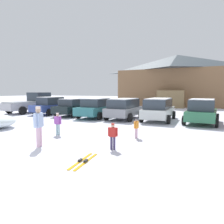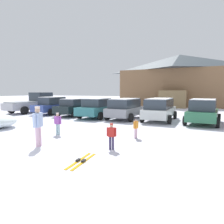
{
  "view_description": "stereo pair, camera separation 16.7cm",
  "coord_description": "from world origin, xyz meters",
  "px_view_note": "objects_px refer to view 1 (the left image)",
  "views": [
    {
      "loc": [
        5.87,
        -3.77,
        2.29
      ],
      "look_at": [
        1.27,
        6.28,
        1.13
      ],
      "focal_mm": 32.0,
      "sensor_mm": 36.0,
      "label": 1
    },
    {
      "loc": [
        6.02,
        -3.7,
        2.29
      ],
      "look_at": [
        1.27,
        6.28,
        1.13
      ],
      "focal_mm": 32.0,
      "sensor_mm": 36.0,
      "label": 2
    }
  ],
  "objects_px": {
    "parked_grey_wagon": "(124,108)",
    "skier_adult_in_blue_parka": "(39,124)",
    "parked_green_coupe": "(202,111)",
    "skier_child_in_purple_jacket": "(58,123)",
    "pair_of_skis": "(83,161)",
    "ski_lodge": "(176,80)",
    "skier_child_in_red_jacket": "(113,135)",
    "parked_silver_wagon": "(159,109)",
    "pickup_truck": "(32,103)",
    "parked_teal_hatchback": "(97,108)",
    "parked_blue_hatchback": "(52,105)",
    "skier_child_in_orange_jacket": "(136,127)",
    "parked_black_sedan": "(73,107)"
  },
  "relations": [
    {
      "from": "parked_teal_hatchback",
      "to": "skier_child_in_orange_jacket",
      "type": "height_order",
      "value": "parked_teal_hatchback"
    },
    {
      "from": "parked_grey_wagon",
      "to": "parked_silver_wagon",
      "type": "bearing_deg",
      "value": 7.88
    },
    {
      "from": "parked_grey_wagon",
      "to": "skier_adult_in_blue_parka",
      "type": "relative_size",
      "value": 2.5
    },
    {
      "from": "parked_silver_wagon",
      "to": "skier_child_in_orange_jacket",
      "type": "relative_size",
      "value": 4.78
    },
    {
      "from": "parked_silver_wagon",
      "to": "parked_green_coupe",
      "type": "xyz_separation_m",
      "value": [
        3.08,
        -0.3,
        -0.06
      ]
    },
    {
      "from": "parked_blue_hatchback",
      "to": "skier_child_in_purple_jacket",
      "type": "height_order",
      "value": "parked_blue_hatchback"
    },
    {
      "from": "parked_blue_hatchback",
      "to": "parked_teal_hatchback",
      "type": "distance_m",
      "value": 5.5
    },
    {
      "from": "parked_silver_wagon",
      "to": "skier_child_in_red_jacket",
      "type": "height_order",
      "value": "parked_silver_wagon"
    },
    {
      "from": "parked_green_coupe",
      "to": "parked_teal_hatchback",
      "type": "bearing_deg",
      "value": -179.48
    },
    {
      "from": "parked_teal_hatchback",
      "to": "skier_child_in_purple_jacket",
      "type": "xyz_separation_m",
      "value": [
        1.57,
        -7.09,
        -0.19
      ]
    },
    {
      "from": "parked_grey_wagon",
      "to": "parked_green_coupe",
      "type": "distance_m",
      "value": 5.83
    },
    {
      "from": "ski_lodge",
      "to": "parked_silver_wagon",
      "type": "height_order",
      "value": "ski_lodge"
    },
    {
      "from": "parked_teal_hatchback",
      "to": "parked_grey_wagon",
      "type": "bearing_deg",
      "value": -0.14
    },
    {
      "from": "skier_child_in_purple_jacket",
      "to": "skier_adult_in_blue_parka",
      "type": "relative_size",
      "value": 0.7
    },
    {
      "from": "ski_lodge",
      "to": "parked_blue_hatchback",
      "type": "bearing_deg",
      "value": -117.56
    },
    {
      "from": "parked_blue_hatchback",
      "to": "parked_black_sedan",
      "type": "relative_size",
      "value": 1.03
    },
    {
      "from": "ski_lodge",
      "to": "skier_child_in_red_jacket",
      "type": "relative_size",
      "value": 16.59
    },
    {
      "from": "pair_of_skis",
      "to": "ski_lodge",
      "type": "bearing_deg",
      "value": 91.35
    },
    {
      "from": "parked_silver_wagon",
      "to": "pickup_truck",
      "type": "bearing_deg",
      "value": 177.9
    },
    {
      "from": "skier_child_in_orange_jacket",
      "to": "parked_teal_hatchback",
      "type": "bearing_deg",
      "value": 132.35
    },
    {
      "from": "skier_child_in_red_jacket",
      "to": "skier_adult_in_blue_parka",
      "type": "xyz_separation_m",
      "value": [
        -2.96,
        -0.87,
        0.35
      ]
    },
    {
      "from": "parked_blue_hatchback",
      "to": "parked_black_sedan",
      "type": "xyz_separation_m",
      "value": [
        2.77,
        -0.16,
        -0.05
      ]
    },
    {
      "from": "ski_lodge",
      "to": "skier_adult_in_blue_parka",
      "type": "relative_size",
      "value": 10.42
    },
    {
      "from": "parked_black_sedan",
      "to": "skier_child_in_purple_jacket",
      "type": "height_order",
      "value": "parked_black_sedan"
    },
    {
      "from": "parked_grey_wagon",
      "to": "pickup_truck",
      "type": "height_order",
      "value": "pickup_truck"
    },
    {
      "from": "parked_green_coupe",
      "to": "skier_adult_in_blue_parka",
      "type": "distance_m",
      "value": 11.06
    },
    {
      "from": "parked_blue_hatchback",
      "to": "skier_child_in_orange_jacket",
      "type": "height_order",
      "value": "parked_blue_hatchback"
    },
    {
      "from": "parked_black_sedan",
      "to": "parked_silver_wagon",
      "type": "distance_m",
      "value": 8.01
    },
    {
      "from": "parked_black_sedan",
      "to": "pickup_truck",
      "type": "bearing_deg",
      "value": 174.46
    },
    {
      "from": "parked_blue_hatchback",
      "to": "parked_teal_hatchback",
      "type": "height_order",
      "value": "parked_blue_hatchback"
    },
    {
      "from": "ski_lodge",
      "to": "parked_teal_hatchback",
      "type": "xyz_separation_m",
      "value": [
        -4.28,
        -19.19,
        -3.29
      ]
    },
    {
      "from": "pickup_truck",
      "to": "skier_child_in_orange_jacket",
      "type": "xyz_separation_m",
      "value": [
        14.04,
        -6.95,
        -0.44
      ]
    },
    {
      "from": "parked_blue_hatchback",
      "to": "skier_child_in_orange_jacket",
      "type": "bearing_deg",
      "value": -30.74
    },
    {
      "from": "skier_adult_in_blue_parka",
      "to": "pair_of_skis",
      "type": "distance_m",
      "value": 2.9
    },
    {
      "from": "parked_grey_wagon",
      "to": "skier_child_in_red_jacket",
      "type": "xyz_separation_m",
      "value": [
        2.73,
        -8.3,
        -0.32
      ]
    },
    {
      "from": "parked_green_coupe",
      "to": "skier_child_in_purple_jacket",
      "type": "bearing_deg",
      "value": -133.57
    },
    {
      "from": "parked_blue_hatchback",
      "to": "skier_adult_in_blue_parka",
      "type": "bearing_deg",
      "value": -51.05
    },
    {
      "from": "parked_teal_hatchback",
      "to": "skier_child_in_purple_jacket",
      "type": "distance_m",
      "value": 7.26
    },
    {
      "from": "parked_silver_wagon",
      "to": "skier_adult_in_blue_parka",
      "type": "bearing_deg",
      "value": -107.32
    },
    {
      "from": "parked_silver_wagon",
      "to": "skier_child_in_purple_jacket",
      "type": "bearing_deg",
      "value": -116.58
    },
    {
      "from": "skier_child_in_red_jacket",
      "to": "ski_lodge",
      "type": "bearing_deg",
      "value": 92.08
    },
    {
      "from": "parked_grey_wagon",
      "to": "skier_child_in_purple_jacket",
      "type": "relative_size",
      "value": 3.58
    },
    {
      "from": "parked_teal_hatchback",
      "to": "skier_adult_in_blue_parka",
      "type": "xyz_separation_m",
      "value": [
        2.33,
        -9.18,
        0.09
      ]
    },
    {
      "from": "parked_grey_wagon",
      "to": "skier_adult_in_blue_parka",
      "type": "bearing_deg",
      "value": -91.44
    },
    {
      "from": "parked_teal_hatchback",
      "to": "ski_lodge",
      "type": "bearing_deg",
      "value": 77.41
    },
    {
      "from": "parked_blue_hatchback",
      "to": "skier_child_in_purple_jacket",
      "type": "relative_size",
      "value": 3.9
    },
    {
      "from": "parked_silver_wagon",
      "to": "skier_child_in_purple_jacket",
      "type": "xyz_separation_m",
      "value": [
        -3.74,
        -7.46,
        -0.28
      ]
    },
    {
      "from": "parked_silver_wagon",
      "to": "skier_child_in_orange_jacket",
      "type": "height_order",
      "value": "parked_silver_wagon"
    },
    {
      "from": "parked_green_coupe",
      "to": "parked_grey_wagon",
      "type": "bearing_deg",
      "value": -179.18
    },
    {
      "from": "ski_lodge",
      "to": "pair_of_skis",
      "type": "height_order",
      "value": "ski_lodge"
    }
  ]
}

